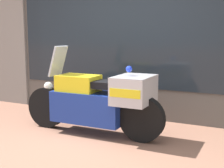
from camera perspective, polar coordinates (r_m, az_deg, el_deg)
name	(u,v)px	position (r m, az deg, el deg)	size (l,w,h in m)	color
ground_plane	(77,149)	(4.18, -6.44, -11.72)	(60.00, 60.00, 0.00)	#8E604C
shop_building	(114,14)	(5.88, 0.38, 12.64)	(6.73, 0.55, 3.68)	#56514C
window_display	(157,93)	(5.67, 8.26, -1.63)	(5.31, 0.30, 1.80)	slate
paramedic_motorcycle	(99,100)	(4.57, -2.39, -2.93)	(2.27, 0.67, 1.31)	black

